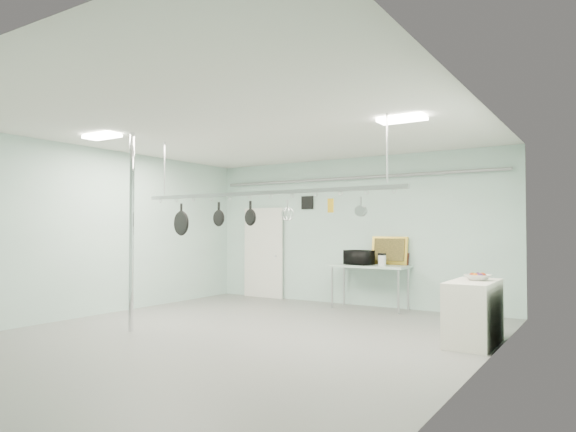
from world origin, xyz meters
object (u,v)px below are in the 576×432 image
Objects in this scene: fruit_bowl at (478,277)px; microwave at (359,258)px; prep_table at (370,268)px; skillet_right at (250,212)px; skillet_left at (181,220)px; skillet_mid at (219,214)px; coffee_canister at (382,260)px; side_cabinet at (473,313)px; pot_rack at (260,191)px; chrome_pole at (131,231)px.

microwave is at bearing 144.61° from fruit_bowl.
prep_table is 4.36× the size of skillet_right.
microwave is 0.96× the size of skillet_left.
skillet_mid is at bearing -162.48° from fruit_bowl.
skillet_right is (-3.18, -1.21, 0.96)m from fruit_bowl.
side_cabinet is at bearing -43.03° from coffee_canister.
pot_rack reaches higher than skillet_mid.
microwave is at bearing 85.90° from pot_rack.
pot_rack is 3.48m from coffee_canister.
prep_table is at bearing 96.32° from skillet_right.
skillet_left reaches higher than prep_table.
fruit_bowl is 4.13m from skillet_mid.
skillet_left is at bearing -166.65° from side_cabinet.
pot_rack reaches higher than skillet_left.
microwave is at bearing 62.41° from chrome_pole.
prep_table is 0.31m from microwave.
skillet_right is at bearing 94.12° from microwave.
skillet_mid reaches higher than prep_table.
skillet_right is (-0.59, -3.30, 1.07)m from prep_table.
skillet_left is at bearing -167.45° from skillet_mid.
prep_table is 4.02m from skillet_left.
skillet_right is at bearing -105.96° from coffee_canister.
chrome_pole is 5.66× the size of skillet_left.
skillet_mid reaches higher than side_cabinet.
coffee_canister is 3.43m from skillet_right.
microwave is at bearing -178.89° from coffee_canister.
microwave is 3.39m from fruit_bowl.
pot_rack is 3.47m from fruit_bowl.
coffee_canister is 0.56× the size of skillet_mid.
microwave is at bearing 98.97° from skillet_right.
skillet_left and skillet_right have the same top height.
side_cabinet is 3.10m from coffee_canister.
prep_table is at bearing 81.99° from skillet_mid.
skillet_left is (-4.63, -1.10, 1.35)m from side_cabinet.
pot_rack is at bearing 16.43° from skillet_right.
fruit_bowl is 4.90m from skillet_left.
fruit_bowl reaches higher than prep_table.
chrome_pole reaches higher than prep_table.
chrome_pole is 4.85m from prep_table.
prep_table is 7.55× the size of coffee_canister.
skillet_right is at bearing -160.68° from side_cabinet.
prep_table is at bearing -131.65° from microwave.
fruit_bowl is (2.59, -2.09, 0.11)m from prep_table.
prep_table is 0.39m from coffee_canister.
pot_rack reaches higher than fruit_bowl.
skillet_right is (0.65, 0.00, 0.01)m from skillet_mid.
skillet_mid is at bearing -163.81° from side_cabinet.
coffee_canister reaches higher than fruit_bowl.
pot_rack is at bearing 25.35° from chrome_pole.
skillet_mid is at bearing -163.57° from skillet_right.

